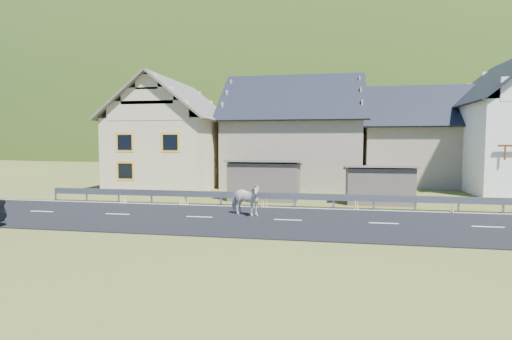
# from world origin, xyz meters

# --- Properties ---
(ground) EXTENTS (160.00, 160.00, 0.00)m
(ground) POSITION_xyz_m (0.00, 0.00, 0.00)
(ground) COLOR #424F19
(ground) RESTS_ON ground
(road) EXTENTS (60.00, 7.00, 0.04)m
(road) POSITION_xyz_m (0.00, 0.00, 0.02)
(road) COLOR black
(road) RESTS_ON ground
(lane_markings) EXTENTS (60.00, 6.60, 0.01)m
(lane_markings) POSITION_xyz_m (0.00, 0.00, 0.04)
(lane_markings) COLOR silver
(lane_markings) RESTS_ON road
(guardrail) EXTENTS (28.10, 0.09, 0.75)m
(guardrail) POSITION_xyz_m (-0.00, 3.68, 0.56)
(guardrail) COLOR #93969B
(guardrail) RESTS_ON ground
(shed_left) EXTENTS (4.30, 3.30, 2.40)m
(shed_left) POSITION_xyz_m (-2.00, 6.50, 1.10)
(shed_left) COLOR #685A4F
(shed_left) RESTS_ON ground
(shed_right) EXTENTS (3.80, 2.90, 2.20)m
(shed_right) POSITION_xyz_m (4.50, 6.00, 1.00)
(shed_right) COLOR #685A4F
(shed_right) RESTS_ON ground
(house_cream) EXTENTS (7.80, 9.80, 8.30)m
(house_cream) POSITION_xyz_m (-10.00, 12.00, 4.36)
(house_cream) COLOR beige
(house_cream) RESTS_ON ground
(house_stone_a) EXTENTS (10.80, 9.80, 8.90)m
(house_stone_a) POSITION_xyz_m (-1.00, 15.00, 4.63)
(house_stone_a) COLOR gray
(house_stone_a) RESTS_ON ground
(house_stone_b) EXTENTS (9.80, 8.80, 8.10)m
(house_stone_b) POSITION_xyz_m (9.00, 17.00, 4.24)
(house_stone_b) COLOR gray
(house_stone_b) RESTS_ON ground
(mountain) EXTENTS (440.00, 280.00, 260.00)m
(mountain) POSITION_xyz_m (5.00, 180.00, -20.00)
(mountain) COLOR #1C350F
(mountain) RESTS_ON ground
(conifer_patch) EXTENTS (76.00, 50.00, 28.00)m
(conifer_patch) POSITION_xyz_m (-55.00, 110.00, 6.00)
(conifer_patch) COLOR black
(conifer_patch) RESTS_ON ground
(horse) EXTENTS (1.45, 1.94, 1.49)m
(horse) POSITION_xyz_m (-2.05, 0.74, 0.79)
(horse) COLOR silver
(horse) RESTS_ON road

